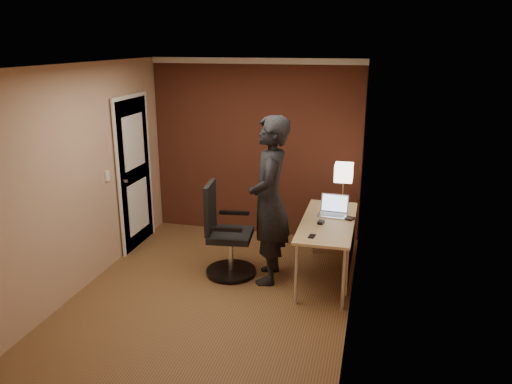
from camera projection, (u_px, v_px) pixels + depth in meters
room at (229, 145)px, 6.72m from camera, size 4.00×4.00×4.00m
desk at (334, 232)px, 5.78m from camera, size 0.60×1.50×0.73m
desk_lamp at (344, 173)px, 6.19m from camera, size 0.22×0.22×0.54m
laptop at (333, 209)px, 5.95m from camera, size 0.35×0.29×0.23m
mouse at (321, 222)px, 5.66m from camera, size 0.08×0.11×0.03m
phone at (312, 236)px, 5.29m from camera, size 0.07×0.12×0.01m
wallet at (350, 218)px, 5.80m from camera, size 0.12×0.13×0.02m
office_chair at (225, 236)px, 5.94m from camera, size 0.61×0.66×1.11m
person at (269, 201)px, 5.68m from camera, size 0.55×0.76×1.95m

